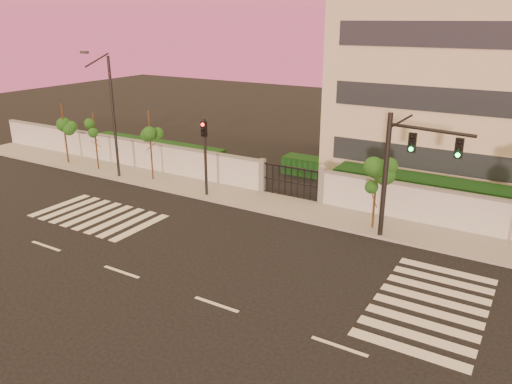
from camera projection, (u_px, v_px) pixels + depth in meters
ground at (216, 305)px, 19.02m from camera, size 120.00×120.00×0.00m
sidewalk at (327, 215)px, 27.49m from camera, size 60.00×3.00×0.15m
perimeter_wall at (340, 191)px, 28.32m from camera, size 60.00×0.36×2.20m
hedge_row at (373, 185)px, 30.10m from camera, size 41.00×4.25×1.80m
road_markings at (236, 257)px, 22.83m from camera, size 57.00×7.62×0.02m
street_tree_a at (64, 120)px, 36.22m from camera, size 1.57×1.25×4.54m
street_tree_b at (95, 129)px, 34.69m from camera, size 1.35×1.08×4.15m
street_tree_c at (150, 129)px, 32.30m from camera, size 1.34×1.07×4.78m
street_tree_d at (377, 178)px, 24.79m from camera, size 1.33×1.06×3.80m
traffic_signal_main at (403, 163)px, 23.16m from camera, size 3.94×0.83×6.25m
traffic_signal_secondary at (205, 148)px, 29.46m from camera, size 0.38×0.35×4.87m
streetlight_west at (111, 112)px, 32.43m from camera, size 0.51×2.04×8.47m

